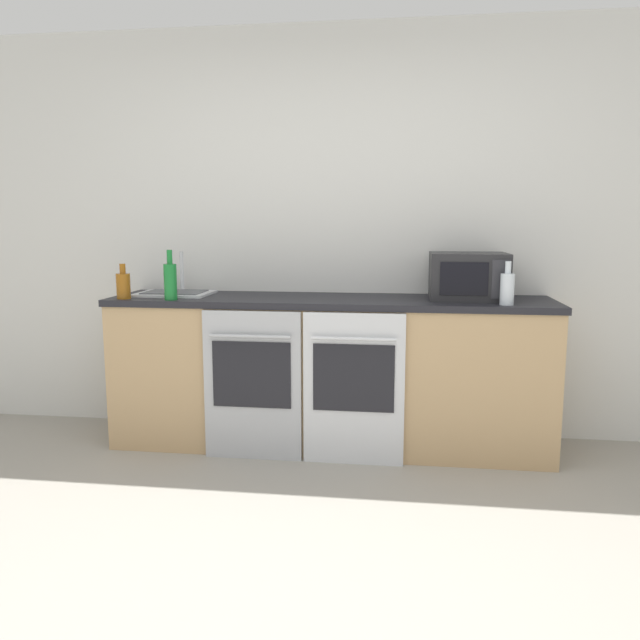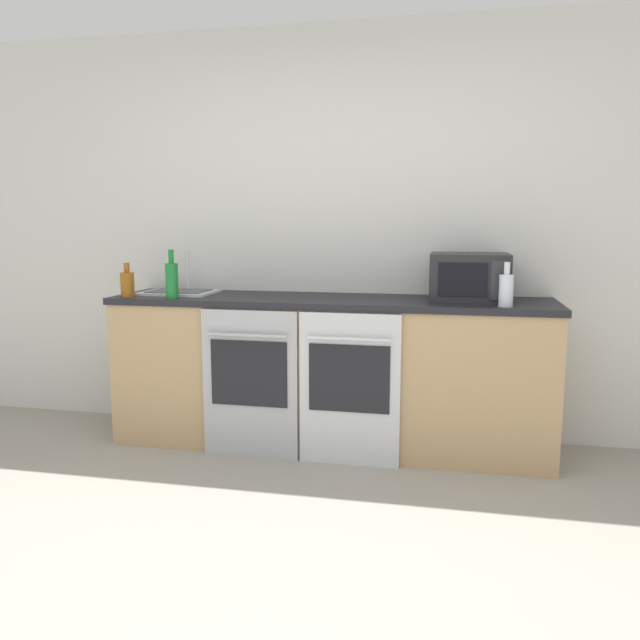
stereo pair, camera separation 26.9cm
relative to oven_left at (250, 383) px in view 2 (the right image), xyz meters
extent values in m
plane|color=gray|center=(0.41, -1.44, -0.45)|extent=(16.00, 16.00, 0.00)
cube|color=silver|center=(0.41, 0.63, 0.85)|extent=(10.00, 0.06, 2.60)
cube|color=tan|center=(0.41, 0.31, 0.00)|extent=(2.64, 0.59, 0.88)
cube|color=black|center=(0.41, 0.31, 0.46)|extent=(2.67, 0.61, 0.04)
cube|color=#A8AAAF|center=(0.00, 0.00, -0.01)|extent=(0.57, 0.03, 0.88)
cube|color=black|center=(0.00, -0.02, 0.06)|extent=(0.46, 0.01, 0.39)
cylinder|color=#A8AAAF|center=(0.00, -0.04, 0.29)|extent=(0.47, 0.02, 0.02)
cube|color=silver|center=(0.59, 0.00, -0.01)|extent=(0.57, 0.03, 0.88)
cube|color=black|center=(0.59, -0.02, 0.06)|extent=(0.46, 0.01, 0.39)
cylinder|color=silver|center=(0.59, -0.04, 0.29)|extent=(0.47, 0.02, 0.02)
cube|color=#232326|center=(1.23, 0.35, 0.61)|extent=(0.45, 0.39, 0.27)
cube|color=black|center=(1.19, 0.15, 0.61)|extent=(0.27, 0.01, 0.19)
cube|color=#2D2D33|center=(1.39, 0.15, 0.61)|extent=(0.10, 0.01, 0.22)
cylinder|color=silver|center=(1.42, 0.10, 0.56)|extent=(0.08, 0.08, 0.17)
cylinder|color=silver|center=(1.42, 0.10, 0.68)|extent=(0.03, 0.03, 0.07)
cylinder|color=#8C5114|center=(-0.80, 0.09, 0.55)|extent=(0.08, 0.08, 0.15)
cylinder|color=#8C5114|center=(-0.80, 0.09, 0.66)|extent=(0.03, 0.03, 0.06)
cylinder|color=#19722D|center=(-0.50, 0.08, 0.58)|extent=(0.08, 0.08, 0.21)
cylinder|color=#19722D|center=(-0.50, 0.08, 0.73)|extent=(0.03, 0.03, 0.08)
cube|color=silver|center=(-0.58, 0.34, 0.48)|extent=(0.45, 0.36, 0.01)
cube|color=#4C4F54|center=(-0.58, 0.34, 0.49)|extent=(0.36, 0.26, 0.01)
cylinder|color=silver|center=(-0.58, 0.48, 0.62)|extent=(0.02, 0.02, 0.25)
camera|label=1|loc=(0.86, -3.42, 0.92)|focal=35.00mm
camera|label=2|loc=(1.12, -3.38, 0.92)|focal=35.00mm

